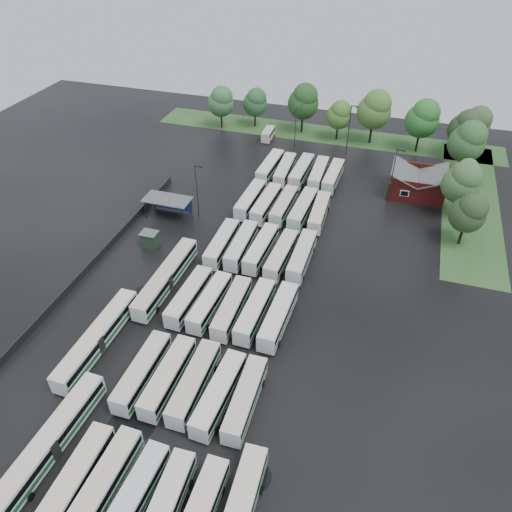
% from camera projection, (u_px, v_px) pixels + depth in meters
% --- Properties ---
extents(ground, '(160.00, 160.00, 0.00)m').
position_uv_depth(ground, '(216.00, 319.00, 68.00)').
color(ground, black).
rests_on(ground, ground).
extents(brick_building, '(10.07, 8.60, 5.39)m').
position_uv_depth(brick_building, '(417.00, 185.00, 93.56)').
color(brick_building, maroon).
rests_on(brick_building, ground).
extents(wash_shed, '(8.20, 4.20, 3.58)m').
position_uv_depth(wash_shed, '(168.00, 201.00, 86.99)').
color(wash_shed, '#2D2D30').
rests_on(wash_shed, ground).
extents(utility_hut, '(2.70, 2.20, 2.62)m').
position_uv_depth(utility_hut, '(150.00, 239.00, 80.62)').
color(utility_hut, '#1B311F').
rests_on(utility_hut, ground).
extents(grass_strip_north, '(80.00, 10.00, 0.01)m').
position_uv_depth(grass_strip_north, '(324.00, 134.00, 116.64)').
color(grass_strip_north, '#2D5424').
rests_on(grass_strip_north, ground).
extents(grass_strip_east, '(10.00, 50.00, 0.01)m').
position_uv_depth(grass_strip_east, '(470.00, 202.00, 92.32)').
color(grass_strip_east, '#2D5424').
rests_on(grass_strip_east, ground).
extents(west_fence, '(0.10, 50.00, 1.20)m').
position_uv_depth(west_fence, '(103.00, 252.00, 79.00)').
color(west_fence, '#2D2D30').
rests_on(west_fence, ground).
extents(bus_r0c0, '(2.47, 11.08, 3.08)m').
position_uv_depth(bus_r0c0, '(76.00, 479.00, 48.13)').
color(bus_r0c0, silver).
rests_on(bus_r0c0, ground).
extents(bus_r0c1, '(2.57, 11.12, 3.08)m').
position_uv_depth(bus_r0c1, '(104.00, 484.00, 47.78)').
color(bus_r0c1, silver).
rests_on(bus_r0c1, ground).
extents(bus_r0c2, '(2.68, 10.78, 2.98)m').
position_uv_depth(bus_r0c2, '(133.00, 498.00, 46.73)').
color(bus_r0c2, silver).
rests_on(bus_r0c2, ground).
extents(bus_r0c3, '(2.73, 10.85, 2.99)m').
position_uv_depth(bus_r0c3, '(164.00, 509.00, 45.93)').
color(bus_r0c3, silver).
rests_on(bus_r0c3, ground).
extents(bus_r1c0, '(2.39, 11.03, 3.07)m').
position_uv_depth(bus_r1c0, '(142.00, 372.00, 58.59)').
color(bus_r1c0, silver).
rests_on(bus_r1c0, ground).
extents(bus_r1c1, '(2.43, 11.07, 3.08)m').
position_uv_depth(bus_r1c1, '(168.00, 377.00, 57.98)').
color(bus_r1c1, silver).
rests_on(bus_r1c1, ground).
extents(bus_r1c2, '(2.48, 11.23, 3.12)m').
position_uv_depth(bus_r1c2, '(194.00, 383.00, 57.27)').
color(bus_r1c2, silver).
rests_on(bus_r1c2, ground).
extents(bus_r1c3, '(2.90, 11.22, 3.09)m').
position_uv_depth(bus_r1c3, '(219.00, 394.00, 56.09)').
color(bus_r1c3, silver).
rests_on(bus_r1c3, ground).
extents(bus_r1c4, '(2.53, 10.79, 2.99)m').
position_uv_depth(bus_r1c4, '(245.00, 399.00, 55.61)').
color(bus_r1c4, silver).
rests_on(bus_r1c4, ground).
extents(bus_r2c0, '(2.74, 11.02, 3.05)m').
position_uv_depth(bus_r2c0, '(189.00, 297.00, 69.08)').
color(bus_r2c0, silver).
rests_on(bus_r2c0, ground).
extents(bus_r2c1, '(2.69, 10.77, 2.98)m').
position_uv_depth(bus_r2c1, '(210.00, 302.00, 68.26)').
color(bus_r2c1, silver).
rests_on(bus_r2c1, ground).
extents(bus_r2c2, '(2.42, 10.84, 3.01)m').
position_uv_depth(bus_r2c2, '(232.00, 308.00, 67.29)').
color(bus_r2c2, silver).
rests_on(bus_r2c2, ground).
extents(bus_r2c3, '(2.63, 11.08, 3.07)m').
position_uv_depth(bus_r2c3, '(255.00, 311.00, 66.78)').
color(bus_r2c3, silver).
rests_on(bus_r2c3, ground).
extents(bus_r2c4, '(2.71, 11.40, 3.16)m').
position_uv_depth(bus_r2c4, '(278.00, 316.00, 65.94)').
color(bus_r2c4, silver).
rests_on(bus_r2c4, ground).
extents(bus_r3c0, '(2.46, 10.95, 3.04)m').
position_uv_depth(bus_r3c0, '(222.00, 243.00, 79.07)').
color(bus_r3c0, silver).
rests_on(bus_r3c0, ground).
extents(bus_r3c1, '(2.46, 10.94, 3.04)m').
position_uv_depth(bus_r3c1, '(241.00, 245.00, 78.70)').
color(bus_r3c1, silver).
rests_on(bus_r3c1, ground).
extents(bus_r3c2, '(2.77, 11.06, 3.06)m').
position_uv_depth(bus_r3c2, '(261.00, 249.00, 77.99)').
color(bus_r3c2, silver).
rests_on(bus_r3c2, ground).
extents(bus_r3c3, '(2.81, 11.00, 3.03)m').
position_uv_depth(bus_r3c3, '(281.00, 255.00, 76.70)').
color(bus_r3c3, silver).
rests_on(bus_r3c3, ground).
extents(bus_r3c4, '(2.38, 11.15, 3.10)m').
position_uv_depth(bus_r3c4, '(302.00, 256.00, 76.43)').
color(bus_r3c4, silver).
rests_on(bus_r3c4, ground).
extents(bus_r4c0, '(2.66, 11.12, 3.08)m').
position_uv_depth(bus_r4c0, '(250.00, 200.00, 89.78)').
color(bus_r4c0, silver).
rests_on(bus_r4c0, ground).
extents(bus_r4c1, '(2.83, 11.15, 3.08)m').
position_uv_depth(bus_r4c1, '(266.00, 204.00, 88.63)').
color(bus_r4c1, silver).
rests_on(bus_r4c1, ground).
extents(bus_r4c2, '(2.59, 10.75, 2.97)m').
position_uv_depth(bus_r4c2, '(284.00, 206.00, 88.24)').
color(bus_r4c2, silver).
rests_on(bus_r4c2, ground).
extents(bus_r4c3, '(2.94, 11.43, 3.15)m').
position_uv_depth(bus_r4c3, '(303.00, 209.00, 87.16)').
color(bus_r4c3, silver).
rests_on(bus_r4c3, ground).
extents(bus_r4c4, '(2.61, 10.78, 2.98)m').
position_uv_depth(bus_r4c4, '(319.00, 212.00, 86.44)').
color(bus_r4c4, silver).
rests_on(bus_r4c4, ground).
extents(bus_r5c0, '(2.80, 11.36, 3.14)m').
position_uv_depth(bus_r5c0, '(270.00, 167.00, 99.86)').
color(bus_r5c0, silver).
rests_on(bus_r5c0, ground).
extents(bus_r5c1, '(2.68, 10.96, 3.03)m').
position_uv_depth(bus_r5c1, '(285.00, 170.00, 98.90)').
color(bus_r5c1, silver).
rests_on(bus_r5c1, ground).
extents(bus_r5c2, '(2.76, 11.27, 3.12)m').
position_uv_depth(bus_r5c2, '(301.00, 171.00, 98.41)').
color(bus_r5c2, silver).
rests_on(bus_r5c2, ground).
extents(bus_r5c3, '(2.53, 10.89, 3.02)m').
position_uv_depth(bus_r5c3, '(318.00, 174.00, 97.67)').
color(bus_r5c3, silver).
rests_on(bus_r5c3, ground).
extents(bus_r5c4, '(2.61, 10.81, 2.99)m').
position_uv_depth(bus_r5c4, '(333.00, 176.00, 96.90)').
color(bus_r5c4, silver).
rests_on(bus_r5c4, ground).
extents(artic_bus_west_a, '(2.87, 16.24, 3.00)m').
position_uv_depth(artic_bus_west_a, '(52.00, 440.00, 51.48)').
color(artic_bus_west_a, silver).
rests_on(artic_bus_west_a, ground).
extents(artic_bus_west_b, '(2.63, 16.75, 3.10)m').
position_uv_depth(artic_bus_west_b, '(166.00, 277.00, 72.31)').
color(artic_bus_west_b, silver).
rests_on(artic_bus_west_b, ground).
extents(artic_bus_west_c, '(2.54, 16.43, 3.04)m').
position_uv_depth(artic_bus_west_c, '(97.00, 338.00, 62.85)').
color(artic_bus_west_c, silver).
rests_on(artic_bus_west_c, ground).
extents(minibus, '(2.14, 5.40, 2.34)m').
position_uv_depth(minibus, '(268.00, 134.00, 113.56)').
color(minibus, beige).
rests_on(minibus, ground).
extents(tree_north_0, '(6.18, 6.18, 10.24)m').
position_uv_depth(tree_north_0, '(221.00, 101.00, 115.41)').
color(tree_north_0, '#302011').
rests_on(tree_north_0, ground).
extents(tree_north_1, '(5.69, 5.69, 9.43)m').
position_uv_depth(tree_north_1, '(255.00, 102.00, 116.53)').
color(tree_north_1, black).
rests_on(tree_north_1, ground).
extents(tree_north_2, '(7.06, 7.06, 11.69)m').
position_uv_depth(tree_north_2, '(304.00, 101.00, 112.82)').
color(tree_north_2, black).
rests_on(tree_north_2, ground).
extents(tree_north_3, '(5.59, 5.59, 9.26)m').
position_uv_depth(tree_north_3, '(339.00, 114.00, 110.59)').
color(tree_north_3, black).
rests_on(tree_north_3, ground).
extents(tree_north_4, '(7.45, 7.45, 12.33)m').
position_uv_depth(tree_north_4, '(375.00, 109.00, 107.91)').
color(tree_north_4, black).
rests_on(tree_north_4, ground).
extents(tree_north_5, '(7.15, 7.15, 11.84)m').
position_uv_depth(tree_north_5, '(423.00, 118.00, 104.67)').
color(tree_north_5, black).
rests_on(tree_north_5, ground).
extents(tree_north_6, '(6.47, 6.47, 10.72)m').
position_uv_depth(tree_north_6, '(476.00, 123.00, 104.31)').
color(tree_north_6, '#312618').
rests_on(tree_north_6, ground).
extents(tree_east_0, '(5.74, 5.74, 9.50)m').
position_uv_depth(tree_east_0, '(469.00, 213.00, 78.09)').
color(tree_east_0, black).
rests_on(tree_east_0, ground).
extents(tree_east_1, '(6.49, 6.49, 10.75)m').
position_uv_depth(tree_east_1, '(463.00, 182.00, 84.25)').
color(tree_east_1, black).
rests_on(tree_east_1, ground).
extents(tree_east_2, '(4.71, 4.71, 7.81)m').
position_uv_depth(tree_east_2, '(465.00, 172.00, 90.99)').
color(tree_east_2, '#37271C').
rests_on(tree_east_2, ground).
extents(tree_east_3, '(7.09, 7.09, 11.74)m').
position_uv_depth(tree_east_3, '(468.00, 141.00, 95.80)').
color(tree_east_3, black).
rests_on(tree_east_3, ground).
extents(tree_east_4, '(6.70, 6.70, 11.09)m').
position_uv_depth(tree_east_4, '(466.00, 128.00, 101.88)').
color(tree_east_4, '#321D12').
rests_on(tree_east_4, ground).
extents(lamp_post_ne, '(1.62, 0.32, 10.50)m').
position_uv_depth(lamp_post_ne, '(394.00, 172.00, 88.80)').
color(lamp_post_ne, '#2D2D30').
rests_on(lamp_post_ne, ground).
extents(lamp_post_nw, '(1.54, 0.30, 9.99)m').
position_uv_depth(lamp_post_nw, '(197.00, 187.00, 85.07)').
color(lamp_post_nw, '#2D2D30').
rests_on(lamp_post_nw, ground).
extents(lamp_post_back_w, '(1.43, 0.28, 9.27)m').
position_uv_depth(lamp_post_back_w, '(296.00, 125.00, 107.30)').
color(lamp_post_back_w, '#2D2D30').
rests_on(lamp_post_back_w, ground).
extents(lamp_post_back_e, '(1.66, 0.32, 10.81)m').
position_uv_depth(lamp_post_back_e, '(350.00, 127.00, 104.48)').
color(lamp_post_back_e, '#2D2D30').
rests_on(lamp_post_back_e, ground).
extents(puddle_0, '(5.42, 5.42, 0.01)m').
position_uv_depth(puddle_0, '(132.00, 424.00, 54.95)').
color(puddle_0, black).
rests_on(puddle_0, ground).
extents(puddle_1, '(2.60, 2.60, 0.01)m').
position_uv_depth(puddle_1, '(180.00, 505.00, 47.82)').
color(puddle_1, black).
rests_on(puddle_1, ground).
extents(puddle_2, '(5.02, 5.02, 0.01)m').
position_uv_depth(puddle_2, '(148.00, 296.00, 71.69)').
color(puddle_2, black).
rests_on(puddle_2, ground).
extents(puddle_3, '(3.93, 3.93, 0.01)m').
position_uv_depth(puddle_3, '(232.00, 321.00, 67.57)').
color(puddle_3, black).
rests_on(puddle_3, ground).
extents(puddle_4, '(3.56, 3.56, 0.01)m').
position_uv_depth(puddle_4, '(254.00, 477.00, 50.12)').
color(puddle_4, black).
rests_on(puddle_4, ground).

